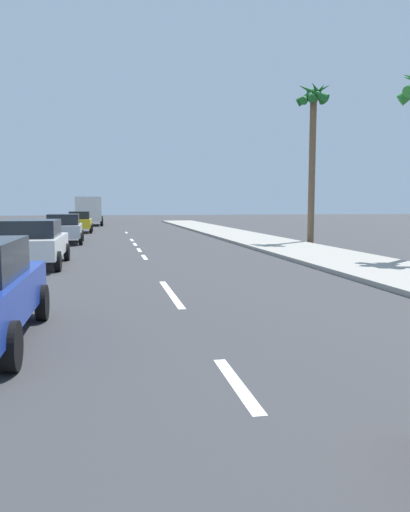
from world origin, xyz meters
name	(u,v)px	position (x,y,z in m)	size (l,w,h in m)	color
ground_plane	(149,264)	(0.00, 20.00, 0.00)	(160.00, 160.00, 0.00)	#38383A
sidewalk_strip	(312,253)	(6.97, 22.00, 0.07)	(3.60, 80.00, 0.14)	#9E998E
lane_stripe_2	(237,384)	(0.00, 8.26, 0.00)	(0.16, 1.80, 0.01)	white
lane_stripe_3	(176,301)	(0.00, 13.31, 0.00)	(0.16, 1.80, 0.01)	white
lane_stripe_4	(166,287)	(0.00, 15.09, 0.00)	(0.16, 1.80, 0.01)	white
lane_stripe_5	(144,257)	(0.00, 22.28, 0.00)	(0.16, 1.80, 0.01)	white
lane_stripe_6	(139,250)	(0.00, 25.38, 0.00)	(0.16, 1.80, 0.01)	white
lane_stripe_7	(135,244)	(0.00, 28.72, 0.00)	(0.16, 1.80, 0.01)	white
lane_stripe_8	(132,240)	(0.00, 31.86, 0.00)	(0.16, 1.80, 0.01)	white
lane_stripe_9	(126,233)	(0.00, 39.70, 0.00)	(0.16, 1.80, 0.01)	white
parked_car_white	(33,242)	(-3.88, 20.13, 0.84)	(2.13, 4.54, 1.57)	white
parked_car_silver	(64,228)	(-3.67, 30.16, 0.84)	(2.03, 4.27, 1.57)	#B7BABF
parked_car_yellow	(80,221)	(-3.36, 40.36, 0.83)	(1.80, 3.84, 1.57)	gold
delivery_truck	(89,210)	(-3.10, 52.91, 1.50)	(2.73, 6.27, 2.80)	#23478C
palm_tree_far	(313,119)	(9.28, 27.53, 6.54)	(1.96, 1.79, 8.56)	brown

